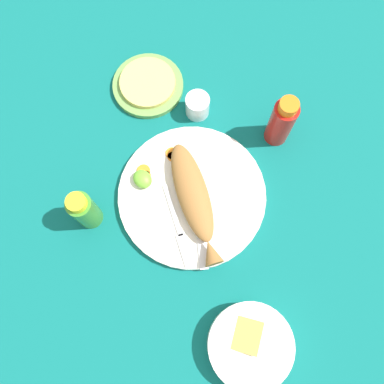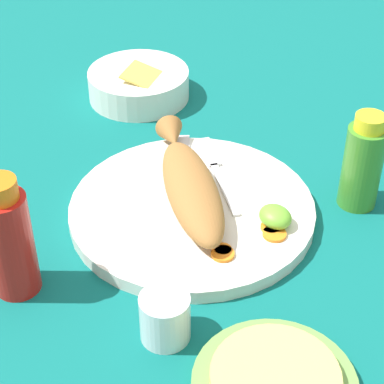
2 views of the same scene
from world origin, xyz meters
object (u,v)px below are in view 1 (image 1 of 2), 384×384
(hot_sauce_bottle_red, at_px, (282,122))
(fork_far, at_px, (178,230))
(main_plate, at_px, (192,196))
(salt_cup, at_px, (197,107))
(fried_fish, at_px, (194,198))
(tortilla_plate, at_px, (148,86))
(guacamole_bowl, at_px, (250,345))
(fork_near, at_px, (200,231))
(hot_sauce_bottle_green, at_px, (84,210))

(hot_sauce_bottle_red, bearing_deg, fork_far, 95.48)
(main_plate, xyz_separation_m, salt_cup, (0.15, -0.14, 0.01))
(fried_fish, bearing_deg, salt_cup, -18.99)
(salt_cup, bearing_deg, tortilla_plate, 21.23)
(main_plate, relative_size, guacamole_bowl, 1.93)
(guacamole_bowl, bearing_deg, fork_far, -8.34)
(main_plate, distance_m, guacamole_bowl, 0.32)
(fork_near, distance_m, hot_sauce_bottle_green, 0.24)
(salt_cup, xyz_separation_m, tortilla_plate, (0.12, 0.05, -0.02))
(main_plate, relative_size, salt_cup, 5.71)
(fried_fish, xyz_separation_m, fork_near, (-0.06, 0.03, -0.02))
(guacamole_bowl, distance_m, tortilla_plate, 0.60)
(fried_fish, xyz_separation_m, tortilla_plate, (0.28, -0.10, -0.03))
(fork_far, relative_size, tortilla_plate, 1.08)
(fried_fish, distance_m, salt_cup, 0.22)
(fork_near, bearing_deg, hot_sauce_bottle_green, -103.66)
(fork_near, bearing_deg, tortilla_plate, -166.28)
(hot_sauce_bottle_red, bearing_deg, salt_cup, 31.16)
(hot_sauce_bottle_red, bearing_deg, fried_fish, 90.50)
(fried_fish, relative_size, fork_near, 1.65)
(tortilla_plate, bearing_deg, guacamole_bowl, 160.40)
(fork_far, height_order, hot_sauce_bottle_red, hot_sauce_bottle_red)
(fork_far, distance_m, guacamole_bowl, 0.26)
(fork_far, relative_size, hot_sauce_bottle_red, 1.17)
(salt_cup, bearing_deg, guacamole_bowl, 150.90)
(hot_sauce_bottle_red, bearing_deg, tortilla_plate, 27.07)
(fried_fish, height_order, fork_far, fried_fish)
(fork_near, relative_size, hot_sauce_bottle_red, 1.07)
(fork_far, bearing_deg, fried_fish, 135.03)
(salt_cup, bearing_deg, fork_far, 131.60)
(fried_fish, bearing_deg, fork_far, 135.94)
(main_plate, relative_size, fork_near, 1.97)
(main_plate, xyz_separation_m, hot_sauce_bottle_red, (-0.01, -0.24, 0.06))
(hot_sauce_bottle_red, height_order, hot_sauce_bottle_green, hot_sauce_bottle_red)
(fork_near, bearing_deg, fork_far, -97.23)
(fork_near, distance_m, tortilla_plate, 0.36)
(main_plate, xyz_separation_m, fork_far, (-0.04, 0.07, 0.01))
(fork_near, height_order, hot_sauce_bottle_green, hot_sauce_bottle_green)
(tortilla_plate, bearing_deg, main_plate, 160.82)
(fork_near, distance_m, hot_sauce_bottle_red, 0.28)
(tortilla_plate, bearing_deg, hot_sauce_bottle_red, -152.93)
(hot_sauce_bottle_red, distance_m, salt_cup, 0.19)
(hot_sauce_bottle_green, height_order, salt_cup, hot_sauce_bottle_green)
(main_plate, bearing_deg, fork_far, 119.55)
(fried_fish, height_order, salt_cup, fried_fish)
(hot_sauce_bottle_red, xyz_separation_m, tortilla_plate, (0.28, 0.14, -0.06))
(fork_near, relative_size, guacamole_bowl, 0.98)
(main_plate, height_order, fork_near, fork_near)
(main_plate, relative_size, fried_fish, 1.19)
(hot_sauce_bottle_green, relative_size, salt_cup, 2.41)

